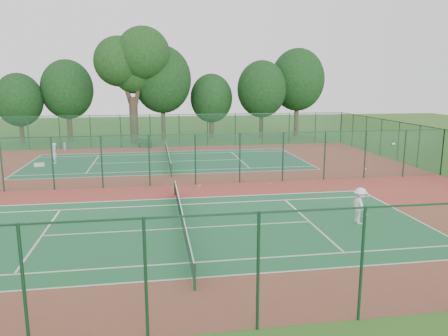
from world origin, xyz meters
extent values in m
plane|color=#2C571B|center=(0.00, 0.00, 0.00)|extent=(120.00, 120.00, 0.00)
cube|color=maroon|center=(0.00, 0.00, 0.01)|extent=(40.00, 36.00, 0.01)
cube|color=#1D5E36|center=(0.00, -9.00, 0.01)|extent=(23.77, 10.97, 0.01)
cube|color=#1C5B38|center=(0.00, 9.00, 0.01)|extent=(23.77, 10.97, 0.01)
cube|color=#194D30|center=(0.00, 18.00, 1.75)|extent=(40.00, 0.02, 3.50)
cube|color=#13351E|center=(0.00, 18.00, 3.46)|extent=(40.00, 0.05, 0.05)
cube|color=#164325|center=(0.00, -18.00, 1.75)|extent=(40.00, 0.02, 3.50)
cube|color=#12321E|center=(0.00, -18.00, 3.46)|extent=(40.00, 0.05, 0.05)
cube|color=#164428|center=(20.00, 0.00, 1.75)|extent=(0.02, 36.00, 3.50)
cube|color=#143820|center=(20.00, 0.00, 3.46)|extent=(0.05, 36.00, 0.05)
cube|color=#194B2F|center=(0.00, 0.00, 1.75)|extent=(40.00, 0.02, 3.50)
cube|color=#12331E|center=(0.00, 0.00, 3.46)|extent=(40.00, 0.05, 0.05)
cylinder|color=#12331F|center=(0.00, -15.40, 0.49)|extent=(0.10, 0.10, 0.97)
cylinder|color=#12331F|center=(0.00, -2.60, 0.49)|extent=(0.10, 0.10, 0.97)
cube|color=black|center=(0.00, -9.00, 0.48)|extent=(0.02, 12.80, 0.85)
cube|color=white|center=(0.00, -9.00, 0.92)|extent=(0.04, 12.80, 0.06)
cylinder|color=#12331B|center=(0.00, 2.60, 0.49)|extent=(0.10, 0.10, 0.97)
cylinder|color=#12331B|center=(0.00, 15.40, 0.49)|extent=(0.10, 0.10, 0.97)
cube|color=black|center=(0.00, 9.00, 0.48)|extent=(0.02, 12.80, 0.85)
cube|color=white|center=(0.00, 9.00, 0.92)|extent=(0.04, 12.80, 0.06)
imported|color=white|center=(8.73, -9.66, 0.93)|extent=(0.74, 1.21, 1.82)
imported|color=white|center=(-9.63, 9.57, 0.91)|extent=(0.47, 0.68, 1.79)
cylinder|color=gray|center=(-10.26, 17.41, 0.41)|extent=(0.58, 0.58, 0.81)
cube|color=#12361D|center=(-2.71, 17.80, 0.24)|extent=(0.21, 0.42, 0.46)
cube|color=#12361D|center=(-1.54, 17.40, 0.24)|extent=(0.21, 0.42, 0.46)
cube|color=#12361D|center=(-2.13, 17.60, 0.49)|extent=(1.60, 0.91, 0.05)
cube|color=#12361D|center=(-2.19, 17.40, 0.73)|extent=(1.48, 0.55, 0.46)
cube|color=white|center=(-10.64, 8.42, 0.16)|extent=(0.86, 0.49, 0.30)
sphere|color=#B9CC2F|center=(1.83, -0.34, 0.04)|extent=(0.07, 0.07, 0.07)
sphere|color=yellow|center=(6.59, -0.73, 0.04)|extent=(0.07, 0.07, 0.07)
sphere|color=yellow|center=(1.70, -0.72, 0.05)|extent=(0.07, 0.07, 0.07)
cylinder|color=#31251B|center=(-3.35, 21.62, 2.60)|extent=(0.95, 0.95, 5.20)
cylinder|color=#31251B|center=(-4.13, 21.88, 6.51)|extent=(1.76, 0.52, 5.18)
cylinder|color=#31251B|center=(-2.57, 21.44, 6.77)|extent=(1.65, 0.49, 5.62)
sphere|color=black|center=(-4.74, 21.88, 9.11)|extent=(5.55, 5.55, 5.55)
sphere|color=black|center=(-2.05, 21.44, 9.98)|extent=(5.90, 5.90, 5.90)
sphere|color=black|center=(-3.18, 22.31, 7.81)|extent=(4.51, 4.51, 4.51)
camera|label=1|loc=(-1.22, -29.03, 6.95)|focal=35.00mm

